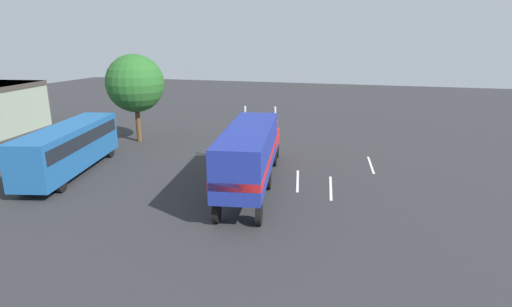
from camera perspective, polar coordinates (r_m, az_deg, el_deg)
name	(u,v)px	position (r m, az deg, el deg)	size (l,w,h in m)	color
ground_plane	(260,163)	(31.21, 0.63, -1.32)	(120.00, 120.00, 0.00)	#2D2D30
lane_stripe_near	(298,181)	(27.45, 5.89, -3.82)	(4.40, 0.16, 0.01)	silver
lane_stripe_mid	(331,188)	(26.47, 10.50, -4.76)	(4.40, 0.16, 0.01)	silver
lane_stripe_far	(371,165)	(31.93, 15.88, -1.53)	(4.40, 0.16, 0.01)	silver
semi_truck	(251,150)	(25.33, -0.67, 0.56)	(14.38, 4.86, 4.50)	red
person_bystander	(227,156)	(29.96, -4.15, -0.31)	(0.40, 0.48, 1.63)	black
parked_bus	(69,145)	(31.16, -24.84, 1.10)	(11.29, 5.03, 3.40)	#1E5999
tree_left	(135,83)	(38.51, -16.69, 9.44)	(5.18, 5.18, 7.97)	brown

